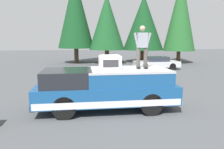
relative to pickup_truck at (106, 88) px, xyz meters
name	(u,v)px	position (x,y,z in m)	size (l,w,h in m)	color
ground_plane	(123,106)	(0.39, -0.76, -0.87)	(90.00, 90.00, 0.00)	#4C4F51
pickup_truck	(106,88)	(0.00, 0.00, 0.00)	(2.01, 5.54, 1.65)	navy
compressor_unit	(110,62)	(-0.03, -0.14, 1.05)	(0.65, 0.84, 0.56)	silver
person_on_truck_bed	(142,46)	(-0.01, -1.43, 1.68)	(0.29, 0.72, 1.69)	#423D38
parked_car_silver	(157,63)	(11.13, -5.88, -0.29)	(1.64, 4.10, 1.16)	silver
conifer_far_left	(180,14)	(15.93, -10.13, 4.66)	(3.57, 3.57, 9.68)	#4C3826
conifer_left	(143,23)	(17.43, -6.30, 3.75)	(4.76, 4.76, 7.80)	#4C3826
conifer_center_left	(107,22)	(16.30, -1.84, 3.70)	(3.92, 3.92, 7.59)	#4C3826
conifer_center_right	(75,12)	(17.37, 1.58, 4.87)	(4.04, 4.04, 9.79)	#4C3826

